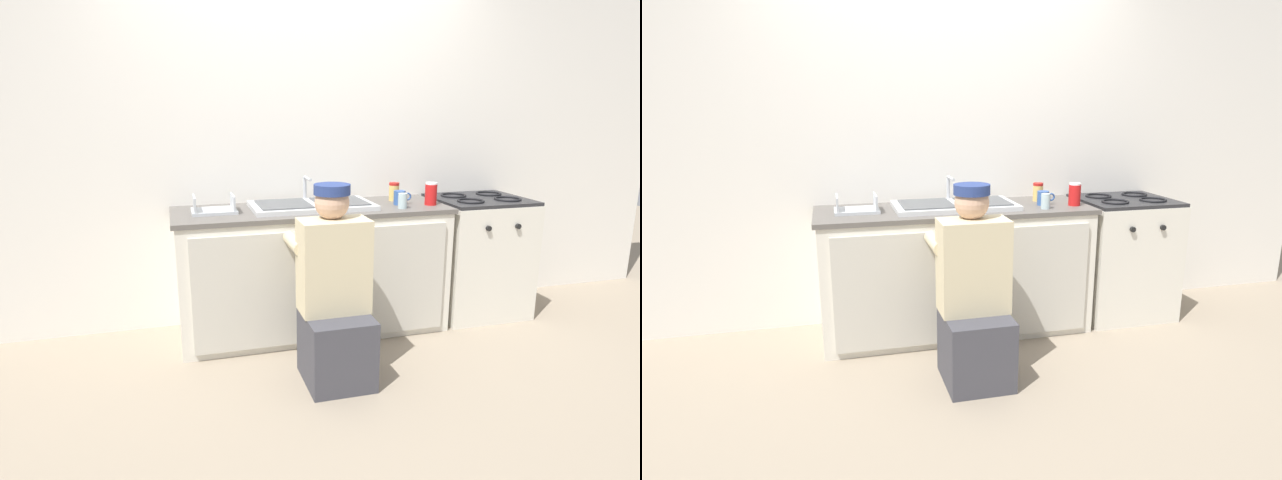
% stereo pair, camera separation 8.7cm
% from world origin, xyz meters
% --- Properties ---
extents(ground_plane, '(12.00, 12.00, 0.00)m').
position_xyz_m(ground_plane, '(0.00, 0.00, 0.00)').
color(ground_plane, gray).
extents(back_wall, '(6.00, 0.10, 2.50)m').
position_xyz_m(back_wall, '(0.00, 0.65, 1.25)').
color(back_wall, silver).
rests_on(back_wall, ground_plane).
extents(counter_cabinet, '(1.77, 0.62, 0.82)m').
position_xyz_m(counter_cabinet, '(0.00, 0.29, 0.41)').
color(counter_cabinet, silver).
rests_on(counter_cabinet, ground_plane).
extents(countertop, '(1.81, 0.62, 0.03)m').
position_xyz_m(countertop, '(0.00, 0.30, 0.84)').
color(countertop, '#5B5651').
rests_on(countertop, counter_cabinet).
extents(sink_double_basin, '(0.80, 0.44, 0.19)m').
position_xyz_m(sink_double_basin, '(0.00, 0.30, 0.87)').
color(sink_double_basin, silver).
rests_on(sink_double_basin, countertop).
extents(stove_range, '(0.65, 0.62, 0.88)m').
position_xyz_m(stove_range, '(1.26, 0.30, 0.43)').
color(stove_range, silver).
rests_on(stove_range, ground_plane).
extents(plumber_person, '(0.42, 0.61, 1.10)m').
position_xyz_m(plumber_person, '(-0.06, -0.40, 0.46)').
color(plumber_person, '#3F3F47').
rests_on(plumber_person, ground_plane).
extents(coffee_mug, '(0.13, 0.08, 0.09)m').
position_xyz_m(coffee_mug, '(0.61, 0.25, 0.90)').
color(coffee_mug, '#335699').
rests_on(coffee_mug, countertop).
extents(water_glass, '(0.06, 0.06, 0.10)m').
position_xyz_m(water_glass, '(0.57, 0.12, 0.90)').
color(water_glass, '#ADC6CC').
rests_on(water_glass, countertop).
extents(dish_rack_tray, '(0.28, 0.22, 0.11)m').
position_xyz_m(dish_rack_tray, '(-0.64, 0.31, 0.88)').
color(dish_rack_tray, '#B2B7BC').
rests_on(dish_rack_tray, countertop).
extents(condiment_jar, '(0.07, 0.07, 0.13)m').
position_xyz_m(condiment_jar, '(0.63, 0.40, 0.92)').
color(condiment_jar, '#DBB760').
rests_on(condiment_jar, countertop).
extents(soda_cup_red, '(0.08, 0.08, 0.15)m').
position_xyz_m(soda_cup_red, '(0.80, 0.18, 0.93)').
color(soda_cup_red, red).
rests_on(soda_cup_red, countertop).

